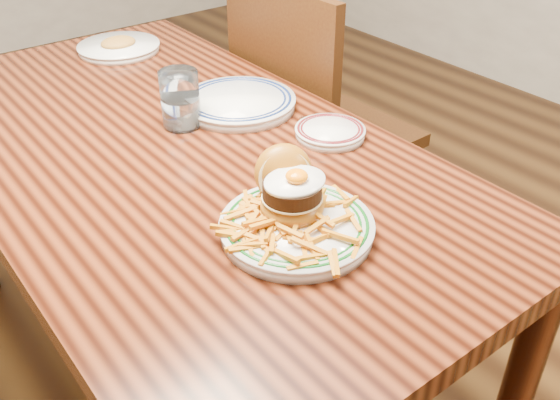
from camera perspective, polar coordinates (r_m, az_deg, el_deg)
floor at (r=1.89m, az=-7.63°, el=-15.30°), size 6.00×6.00×0.00m
table at (r=1.46m, az=-9.53°, el=2.10°), size 0.85×1.60×0.75m
chair_right at (r=1.98m, az=2.99°, el=6.75°), size 0.47×0.47×0.98m
main_plate at (r=1.10m, az=1.33°, el=-1.18°), size 0.27×0.29×0.13m
side_plate at (r=1.42m, az=4.60°, el=6.27°), size 0.16×0.17×0.02m
rear_plate at (r=1.56m, az=-3.81°, el=8.94°), size 0.28×0.28×0.03m
water_glass at (r=1.47m, az=-9.08°, el=8.79°), size 0.09×0.09×0.13m
far_plate at (r=1.99m, az=-14.52°, el=13.40°), size 0.24×0.24×0.04m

